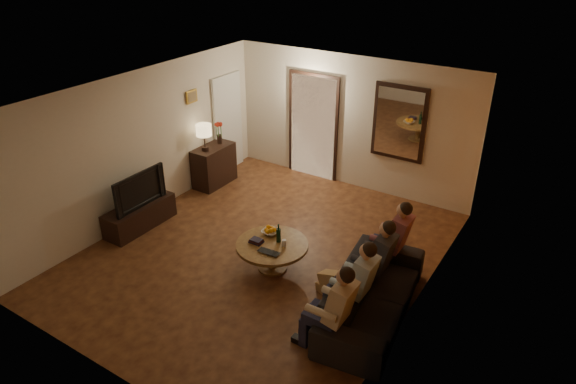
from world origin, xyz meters
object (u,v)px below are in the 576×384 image
Objects in this scene: tv_stand at (140,216)px; bowl at (270,232)px; person_d at (393,243)px; laptop at (267,254)px; tv at (136,189)px; sofa at (373,294)px; coffee_table at (272,256)px; table_lamp at (204,137)px; person_c at (377,264)px; person_b at (357,287)px; person_a at (335,314)px; dog at (333,280)px; wine_bottle at (279,233)px; dresser at (214,165)px.

tv_stand is 5.05× the size of bowl.
laptop is at bearing -145.33° from person_d.
sofa is at bearing -89.14° from tv.
coffee_table is 3.32× the size of laptop.
table_lamp reaches higher than tv_stand.
person_c is 1.57m from laptop.
table_lamp is at bearing 154.44° from person_b.
sofa is (4.33, 0.06, -0.41)m from tv.
bowl is at bearing 144.76° from person_a.
person_a is 1.00× the size of person_b.
sofa is 0.41m from person_c.
dog is 1.70× the size of laptop.
sofa is at bearing 14.80° from dog.
person_d reaches higher than tv_stand.
laptop is (0.28, -0.50, -0.02)m from bowl.
person_b reaches higher than tv_stand.
dog is at bearing -10.92° from wine_bottle.
tv_stand is 4.22× the size of wine_bottle.
person_d is at bearing 25.36° from coffee_table.
tv_stand is at bearing -175.55° from coffee_table.
dresser is at bearing 90.00° from table_lamp.
tv is 0.47× the size of sofa.
laptop is at bearing -60.75° from bowl.
bowl is (2.45, -1.59, 0.08)m from dresser.
person_c is at bearing 2.21° from wine_bottle.
tv is 0.89× the size of person_c.
wine_bottle is (-1.55, -0.66, 0.01)m from person_d.
sofa is 0.94m from person_a.
wine_bottle is (-1.04, 0.20, 0.32)m from dog.
wine_bottle is (0.05, 0.10, 0.38)m from coffee_table.
tv_stand is at bearing -159.97° from dog.
dresser is 2.75× the size of laptop.
coffee_table is 0.38m from laptop.
bowl is at bearing -32.90° from dresser.
tv is at bearing 175.63° from laptop.
dresser is at bearing 139.84° from laptop.
sofa is (4.33, -1.95, -0.07)m from dresser.
bowl reaches higher than laptop.
person_b is at bearing -15.34° from coffee_table.
person_b is at bearing -19.17° from wine_bottle.
person_b and person_c have the same top height.
person_b and person_d have the same top height.
wine_bottle is 0.41m from laptop.
wine_bottle is 0.94× the size of laptop.
person_b is 4.63× the size of bowl.
wine_bottle is (-1.65, 0.24, 0.27)m from sofa.
person_a and person_d have the same top height.
person_d is at bearing -77.16° from tv.
laptop is (2.73, -1.87, -0.61)m from table_lamp.
person_a is 0.60m from person_b.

